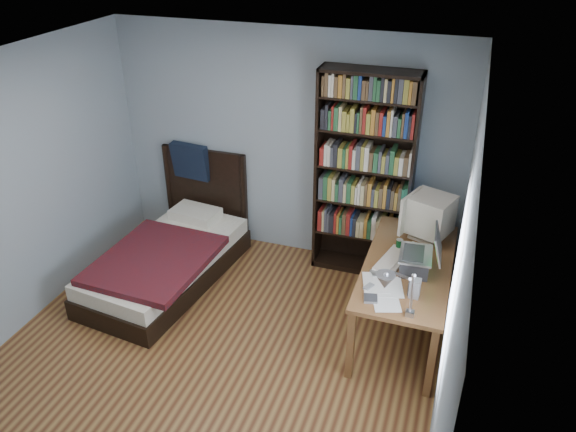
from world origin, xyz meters
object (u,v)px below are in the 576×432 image
object	(u,v)px
keyboard	(392,261)
bookshelf	(364,177)
soda_can	(399,245)
desk	(411,266)
laptop	(417,260)
bed	(170,255)
crt_monitor	(428,215)
desk_lamp	(390,284)
speaker	(415,288)

from	to	relation	value
keyboard	bookshelf	bearing A→B (deg)	131.98
soda_can	bookshelf	world-z (taller)	bookshelf
desk	laptop	distance (m)	0.70
soda_can	bed	size ratio (longest dim) A/B	0.05
bookshelf	keyboard	bearing A→B (deg)	-62.67
crt_monitor	desk_lamp	distance (m)	1.65
desk	speaker	world-z (taller)	speaker
crt_monitor	laptop	size ratio (longest dim) A/B	1.15
desk	bookshelf	world-z (taller)	bookshelf
crt_monitor	soda_can	bearing A→B (deg)	-125.10
desk	crt_monitor	xyz separation A→B (m)	(0.09, 0.05, 0.57)
keyboard	bed	bearing A→B (deg)	-167.90
crt_monitor	bed	xyz separation A→B (m)	(-2.56, -0.41, -0.73)
laptop	soda_can	world-z (taller)	laptop
crt_monitor	bed	size ratio (longest dim) A/B	0.24
desk	laptop	size ratio (longest dim) A/B	3.69
laptop	crt_monitor	bearing A→B (deg)	88.97
crt_monitor	soda_can	xyz separation A→B (m)	(-0.21, -0.29, -0.20)
desk_lamp	desk	bearing A→B (deg)	89.22
bookshelf	bed	world-z (taller)	bookshelf
desk_lamp	bed	world-z (taller)	desk_lamp
soda_can	laptop	bearing A→B (deg)	-57.01
keyboard	bookshelf	world-z (taller)	bookshelf
desk	keyboard	bearing A→B (deg)	-106.64
crt_monitor	speaker	bearing A→B (deg)	-88.84
laptop	soda_can	distance (m)	0.36
laptop	speaker	size ratio (longest dim) A/B	2.65
desk_lamp	bed	distance (m)	2.91
bookshelf	bed	size ratio (longest dim) A/B	1.04
desk	bookshelf	distance (m)	1.01
desk_lamp	bookshelf	bearing A→B (deg)	106.25
desk_lamp	bed	bearing A→B (deg)	153.82
desk	keyboard	distance (m)	0.59
desk	laptop	xyz separation A→B (m)	(0.08, -0.54, 0.43)
laptop	bookshelf	distance (m)	1.22
keyboard	soda_can	bearing A→B (deg)	98.77
bookshelf	bed	xyz separation A→B (m)	(-1.87, -0.80, -0.84)
desk	keyboard	world-z (taller)	keyboard
crt_monitor	desk_lamp	xyz separation A→B (m)	(-0.11, -1.62, 0.29)
bed	soda_can	bearing A→B (deg)	2.90
laptop	keyboard	xyz separation A→B (m)	(-0.22, 0.08, -0.10)
bookshelf	laptop	bearing A→B (deg)	-55.06
desk_lamp	speaker	world-z (taller)	desk_lamp
desk	laptop	world-z (taller)	laptop
bed	desk	bearing A→B (deg)	8.33
desk_lamp	speaker	bearing A→B (deg)	78.80
crt_monitor	soda_can	world-z (taller)	crt_monitor
laptop	bed	bearing A→B (deg)	175.94
desk_lamp	soda_can	size ratio (longest dim) A/B	6.25
keyboard	bed	size ratio (longest dim) A/B	0.22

